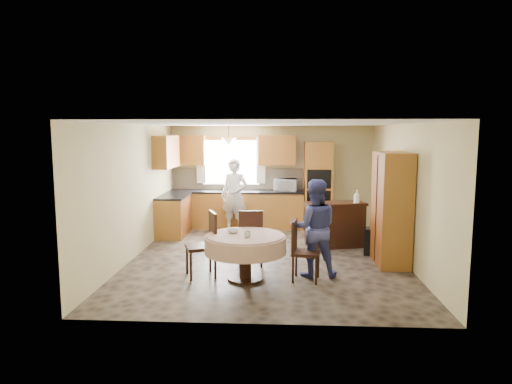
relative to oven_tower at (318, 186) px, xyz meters
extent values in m
cube|color=brown|center=(-1.15, -2.69, -1.06)|extent=(5.00, 6.00, 0.01)
cube|color=white|center=(-1.15, -2.69, 1.44)|extent=(5.00, 6.00, 0.01)
cube|color=tan|center=(-1.15, 0.31, 0.19)|extent=(5.00, 0.02, 2.50)
cube|color=tan|center=(-1.15, -5.69, 0.19)|extent=(5.00, 0.02, 2.50)
cube|color=tan|center=(-3.65, -2.69, 0.19)|extent=(0.02, 6.00, 2.50)
cube|color=tan|center=(1.35, -2.69, 0.19)|extent=(0.02, 6.00, 2.50)
cube|color=white|center=(-2.15, 0.29, 0.54)|extent=(1.40, 0.03, 1.10)
cube|color=white|center=(-2.90, 0.24, 0.59)|extent=(0.22, 0.02, 1.15)
cube|color=white|center=(-1.40, 0.24, 0.59)|extent=(0.22, 0.02, 1.15)
cube|color=gold|center=(-2.00, 0.01, -0.62)|extent=(3.30, 0.60, 0.88)
cube|color=black|center=(-2.00, 0.01, -0.16)|extent=(3.30, 0.64, 0.04)
cube|color=gold|center=(-3.35, -0.89, -0.62)|extent=(0.60, 1.20, 0.88)
cube|color=black|center=(-3.35, -0.89, -0.16)|extent=(0.64, 1.20, 0.04)
cube|color=tan|center=(-2.00, 0.30, 0.12)|extent=(3.30, 0.02, 0.55)
cube|color=#B3652C|center=(-3.20, 0.15, 0.85)|extent=(0.85, 0.33, 0.72)
cube|color=#B3652C|center=(-1.00, 0.15, 0.85)|extent=(0.90, 0.33, 0.72)
cube|color=#B3652C|center=(-3.48, -0.89, 0.85)|extent=(0.33, 1.20, 0.72)
cube|color=gold|center=(0.00, 0.00, 0.00)|extent=(0.66, 0.62, 2.12)
cube|color=black|center=(0.00, -0.31, 0.19)|extent=(0.56, 0.01, 0.45)
cube|color=black|center=(0.00, -0.31, -0.31)|extent=(0.56, 0.01, 0.45)
cone|color=beige|center=(-2.15, -0.19, 1.06)|extent=(0.36, 0.36, 0.18)
cube|color=black|center=(0.22, -1.78, -0.63)|extent=(1.30, 0.78, 0.87)
cube|color=black|center=(0.90, -2.36, -0.81)|extent=(0.41, 0.31, 0.51)
cube|color=gold|center=(1.07, -2.93, -0.06)|extent=(0.52, 1.05, 2.00)
cylinder|color=black|center=(-1.45, -4.00, -0.72)|extent=(0.19, 0.19, 0.67)
cylinder|color=black|center=(-1.45, -4.00, -1.04)|extent=(0.57, 0.57, 0.04)
cylinder|color=beige|center=(-1.45, -4.00, -0.35)|extent=(1.23, 1.23, 0.05)
cylinder|color=beige|center=(-1.45, -4.00, -0.48)|extent=(1.29, 1.29, 0.27)
cube|color=black|center=(-2.20, -3.87, -0.57)|extent=(0.59, 0.59, 0.05)
cube|color=black|center=(-2.00, -3.79, -0.27)|extent=(0.20, 0.42, 0.55)
cylinder|color=black|center=(-2.39, -4.06, -0.82)|extent=(0.04, 0.04, 0.47)
cylinder|color=black|center=(-2.00, -4.06, -0.82)|extent=(0.04, 0.04, 0.47)
cylinder|color=black|center=(-2.39, -3.67, -0.82)|extent=(0.04, 0.04, 0.47)
cylinder|color=black|center=(-2.00, -3.67, -0.82)|extent=(0.04, 0.04, 0.47)
cube|color=black|center=(-1.43, -3.17, -0.59)|extent=(0.49, 0.49, 0.05)
cube|color=black|center=(-1.41, -3.37, -0.31)|extent=(0.42, 0.09, 0.52)
cylinder|color=black|center=(-1.62, -3.36, -0.84)|extent=(0.04, 0.04, 0.45)
cylinder|color=black|center=(-1.24, -3.36, -0.84)|extent=(0.04, 0.04, 0.45)
cylinder|color=black|center=(-1.62, -2.98, -0.84)|extent=(0.04, 0.04, 0.45)
cylinder|color=black|center=(-1.24, -2.98, -0.84)|extent=(0.04, 0.04, 0.45)
cube|color=black|center=(-0.49, -3.99, -0.61)|extent=(0.49, 0.49, 0.05)
cube|color=black|center=(-0.68, -3.95, -0.34)|extent=(0.11, 0.40, 0.50)
cylinder|color=black|center=(-0.67, -4.17, -0.84)|extent=(0.04, 0.04, 0.43)
cylinder|color=black|center=(-0.31, -4.17, -0.84)|extent=(0.04, 0.04, 0.43)
cylinder|color=black|center=(-0.67, -3.81, -0.84)|extent=(0.04, 0.04, 0.43)
cylinder|color=black|center=(-0.31, -3.81, -0.84)|extent=(0.04, 0.04, 0.43)
cube|color=gold|center=(1.32, -2.32, 0.72)|extent=(0.05, 0.56, 0.46)
cube|color=silver|center=(1.29, -2.32, 0.72)|extent=(0.01, 0.46, 0.37)
imported|color=silver|center=(-0.79, -0.04, 0.01)|extent=(0.57, 0.41, 0.31)
imported|color=silver|center=(-1.99, -0.51, -0.20)|extent=(0.72, 0.56, 1.73)
imported|color=#3D4186|center=(-0.35, -3.74, -0.26)|extent=(0.80, 0.63, 1.60)
imported|color=#B2B2B2|center=(-0.13, -1.78, -0.17)|extent=(0.20, 0.20, 0.05)
imported|color=silver|center=(0.64, -1.78, -0.04)|extent=(0.13, 0.13, 0.31)
imported|color=#B2B2B2|center=(-1.41, -4.17, -0.28)|extent=(0.14, 0.14, 0.09)
imported|color=#B2B2B2|center=(-1.66, -3.89, -0.29)|extent=(0.22, 0.22, 0.06)
camera|label=1|loc=(-0.89, -11.05, 1.30)|focal=32.00mm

